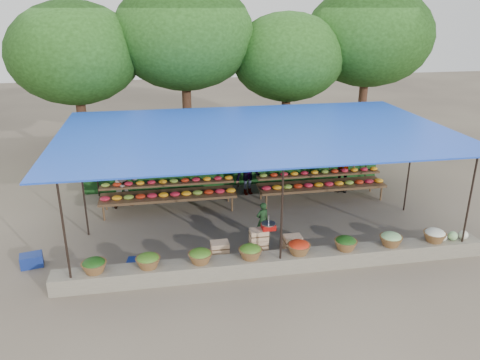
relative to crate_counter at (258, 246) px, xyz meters
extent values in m
plane|color=brown|center=(0.37, 2.05, -0.31)|extent=(60.00, 60.00, 0.00)
cube|color=#676052|center=(0.37, -0.70, -0.11)|extent=(10.60, 0.55, 0.40)
cylinder|color=black|center=(-4.43, -0.85, 1.09)|extent=(0.05, 0.05, 2.80)
cylinder|color=black|center=(0.37, -0.85, 1.09)|extent=(0.05, 0.05, 2.80)
cylinder|color=black|center=(5.17, -0.85, 1.09)|extent=(0.05, 0.05, 2.80)
cylinder|color=black|center=(-4.43, 2.05, 1.09)|extent=(0.05, 0.05, 2.80)
cylinder|color=black|center=(5.17, 2.05, 1.09)|extent=(0.05, 0.05, 2.80)
cylinder|color=black|center=(-4.43, 4.95, 1.09)|extent=(0.05, 0.05, 2.80)
cylinder|color=black|center=(0.37, 4.95, 1.09)|extent=(0.05, 0.05, 2.80)
cylinder|color=black|center=(5.17, 4.95, 1.09)|extent=(0.05, 0.05, 2.80)
cube|color=blue|center=(0.37, 2.05, 2.49)|extent=(10.80, 6.60, 0.04)
cube|color=blue|center=(0.37, 0.05, 2.31)|extent=(10.80, 2.19, 0.26)
cube|color=blue|center=(0.37, 4.05, 2.31)|extent=(10.80, 2.19, 0.26)
cylinder|color=#A4A4AA|center=(0.37, 3.45, 1.71)|extent=(9.60, 0.01, 0.01)
ellipsoid|color=yellow|center=(-4.13, 3.45, 1.43)|extent=(0.23, 0.17, 0.30)
ellipsoid|color=yellow|center=(-3.57, 3.45, 1.43)|extent=(0.23, 0.17, 0.30)
ellipsoid|color=yellow|center=(-3.00, 3.45, 1.43)|extent=(0.23, 0.17, 0.30)
ellipsoid|color=yellow|center=(-2.44, 3.45, 1.43)|extent=(0.23, 0.17, 0.30)
ellipsoid|color=yellow|center=(-1.88, 3.45, 1.43)|extent=(0.23, 0.17, 0.30)
ellipsoid|color=yellow|center=(-1.32, 3.45, 1.43)|extent=(0.23, 0.17, 0.30)
ellipsoid|color=yellow|center=(-0.75, 3.45, 1.43)|extent=(0.23, 0.17, 0.30)
ellipsoid|color=yellow|center=(-0.19, 3.45, 1.43)|extent=(0.23, 0.17, 0.30)
ellipsoid|color=yellow|center=(0.37, 3.45, 1.43)|extent=(0.23, 0.17, 0.30)
ellipsoid|color=yellow|center=(0.93, 3.45, 1.43)|extent=(0.23, 0.17, 0.30)
ellipsoid|color=yellow|center=(1.50, 3.45, 1.43)|extent=(0.23, 0.17, 0.30)
ellipsoid|color=yellow|center=(2.06, 3.45, 1.43)|extent=(0.23, 0.17, 0.30)
ellipsoid|color=yellow|center=(2.62, 3.45, 1.43)|extent=(0.23, 0.17, 0.30)
ellipsoid|color=yellow|center=(3.18, 3.45, 1.43)|extent=(0.23, 0.17, 0.30)
ellipsoid|color=yellow|center=(3.75, 3.45, 1.43)|extent=(0.23, 0.17, 0.30)
ellipsoid|color=yellow|center=(4.31, 3.45, 1.43)|extent=(0.23, 0.17, 0.30)
ellipsoid|color=yellow|center=(4.87, 3.45, 1.43)|extent=(0.23, 0.17, 0.30)
ellipsoid|color=#1B4913|center=(-3.93, -0.70, 0.31)|extent=(0.52, 0.52, 0.23)
ellipsoid|color=#44761F|center=(-2.73, -0.70, 0.31)|extent=(0.52, 0.52, 0.23)
ellipsoid|color=#44761F|center=(-1.53, -0.70, 0.31)|extent=(0.52, 0.52, 0.23)
ellipsoid|color=#44761F|center=(-0.33, -0.70, 0.31)|extent=(0.52, 0.52, 0.23)
ellipsoid|color=red|center=(0.87, -0.70, 0.31)|extent=(0.52, 0.52, 0.23)
ellipsoid|color=#1B4913|center=(2.07, -0.70, 0.31)|extent=(0.52, 0.52, 0.23)
ellipsoid|color=#91CC7F|center=(3.27, -0.70, 0.31)|extent=(0.52, 0.52, 0.23)
ellipsoid|color=#E9EACF|center=(4.47, -0.70, 0.31)|extent=(0.52, 0.52, 0.23)
cube|color=#1B4B1B|center=(0.37, 5.20, 0.94)|extent=(10.60, 0.06, 2.50)
cylinder|color=#3D2016|center=(-5.13, 7.85, 1.67)|extent=(0.36, 0.36, 3.97)
ellipsoid|color=#17330E|center=(-5.13, 7.85, 4.15)|extent=(4.77, 4.77, 3.69)
cylinder|color=#3D2016|center=(-1.13, 8.25, 1.93)|extent=(0.36, 0.36, 4.48)
ellipsoid|color=#17330E|center=(-1.13, 8.25, 4.73)|extent=(5.39, 5.39, 4.17)
cylinder|color=#3D2016|center=(2.87, 7.95, 1.55)|extent=(0.36, 0.36, 3.71)
ellipsoid|color=#17330E|center=(2.87, 7.95, 3.87)|extent=(4.47, 4.47, 3.45)
cylinder|color=#3D2016|center=(6.37, 8.35, 1.87)|extent=(0.36, 0.36, 4.35)
ellipsoid|color=#17330E|center=(6.37, 8.35, 4.59)|extent=(5.24, 5.24, 4.05)
cube|color=#452C1B|center=(-2.13, 3.35, 0.19)|extent=(4.20, 0.95, 0.08)
cube|color=#452C1B|center=(-2.13, 3.65, 0.47)|extent=(4.20, 0.35, 0.06)
cylinder|color=#452C1B|center=(-4.08, 2.95, -0.06)|extent=(0.06, 0.06, 0.50)
cylinder|color=#452C1B|center=(-0.18, 2.95, -0.06)|extent=(0.06, 0.06, 0.50)
cylinder|color=#452C1B|center=(-4.08, 3.75, -0.06)|extent=(0.06, 0.06, 0.50)
cylinder|color=#452C1B|center=(-0.18, 3.75, -0.06)|extent=(0.06, 0.06, 0.50)
ellipsoid|color=red|center=(-4.03, 3.20, 0.29)|extent=(0.31, 0.26, 0.13)
ellipsoid|color=olive|center=(-4.03, 3.65, 0.56)|extent=(0.26, 0.22, 0.12)
ellipsoid|color=#FA9F16|center=(-3.68, 3.20, 0.29)|extent=(0.31, 0.26, 0.13)
ellipsoid|color=red|center=(-3.68, 3.65, 0.56)|extent=(0.26, 0.22, 0.12)
ellipsoid|color=olive|center=(-3.33, 3.20, 0.29)|extent=(0.31, 0.26, 0.13)
ellipsoid|color=red|center=(-3.33, 3.65, 0.56)|extent=(0.26, 0.22, 0.12)
ellipsoid|color=red|center=(-2.98, 3.20, 0.29)|extent=(0.31, 0.26, 0.13)
ellipsoid|color=#FA9F16|center=(-2.98, 3.65, 0.56)|extent=(0.26, 0.22, 0.12)
ellipsoid|color=red|center=(-2.63, 3.20, 0.29)|extent=(0.31, 0.26, 0.13)
ellipsoid|color=red|center=(-2.63, 3.65, 0.56)|extent=(0.26, 0.22, 0.12)
ellipsoid|color=#FA9F16|center=(-2.28, 3.20, 0.29)|extent=(0.31, 0.26, 0.13)
ellipsoid|color=#FA9F16|center=(-2.28, 3.65, 0.56)|extent=(0.26, 0.22, 0.12)
ellipsoid|color=red|center=(-1.93, 3.20, 0.29)|extent=(0.31, 0.26, 0.13)
ellipsoid|color=olive|center=(-1.93, 3.65, 0.56)|extent=(0.26, 0.22, 0.12)
ellipsoid|color=#FA9F16|center=(-1.58, 3.20, 0.29)|extent=(0.31, 0.26, 0.13)
ellipsoid|color=red|center=(-1.58, 3.65, 0.56)|extent=(0.26, 0.22, 0.12)
ellipsoid|color=olive|center=(-1.23, 3.20, 0.29)|extent=(0.31, 0.26, 0.13)
ellipsoid|color=red|center=(-1.23, 3.65, 0.56)|extent=(0.26, 0.22, 0.12)
ellipsoid|color=red|center=(-0.88, 3.20, 0.29)|extent=(0.31, 0.26, 0.13)
ellipsoid|color=#FA9F16|center=(-0.88, 3.65, 0.56)|extent=(0.26, 0.22, 0.12)
ellipsoid|color=red|center=(-0.53, 3.20, 0.29)|extent=(0.31, 0.26, 0.13)
ellipsoid|color=red|center=(-0.53, 3.65, 0.56)|extent=(0.26, 0.22, 0.12)
ellipsoid|color=#FA9F16|center=(-0.18, 3.20, 0.29)|extent=(0.31, 0.26, 0.13)
ellipsoid|color=#FA9F16|center=(-0.18, 3.65, 0.56)|extent=(0.26, 0.22, 0.12)
cube|color=#452C1B|center=(2.87, 3.35, 0.19)|extent=(4.20, 0.95, 0.08)
cube|color=#452C1B|center=(2.87, 3.65, 0.47)|extent=(4.20, 0.35, 0.06)
cylinder|color=#452C1B|center=(0.92, 2.95, -0.06)|extent=(0.06, 0.06, 0.50)
cylinder|color=#452C1B|center=(4.82, 2.95, -0.06)|extent=(0.06, 0.06, 0.50)
cylinder|color=#452C1B|center=(0.92, 3.75, -0.06)|extent=(0.06, 0.06, 0.50)
cylinder|color=#452C1B|center=(4.82, 3.75, -0.06)|extent=(0.06, 0.06, 0.50)
ellipsoid|color=red|center=(0.97, 3.20, 0.29)|extent=(0.31, 0.26, 0.13)
ellipsoid|color=olive|center=(0.97, 3.65, 0.56)|extent=(0.26, 0.22, 0.12)
ellipsoid|color=#FA9F16|center=(1.32, 3.20, 0.29)|extent=(0.31, 0.26, 0.13)
ellipsoid|color=red|center=(1.32, 3.65, 0.56)|extent=(0.26, 0.22, 0.12)
ellipsoid|color=olive|center=(1.67, 3.20, 0.29)|extent=(0.31, 0.26, 0.13)
ellipsoid|color=red|center=(1.67, 3.65, 0.56)|extent=(0.26, 0.22, 0.12)
ellipsoid|color=red|center=(2.02, 3.20, 0.29)|extent=(0.31, 0.26, 0.13)
ellipsoid|color=#FA9F16|center=(2.02, 3.65, 0.56)|extent=(0.26, 0.22, 0.12)
ellipsoid|color=red|center=(2.37, 3.20, 0.29)|extent=(0.31, 0.26, 0.13)
ellipsoid|color=red|center=(2.37, 3.65, 0.56)|extent=(0.26, 0.22, 0.12)
ellipsoid|color=#FA9F16|center=(2.72, 3.20, 0.29)|extent=(0.31, 0.26, 0.13)
ellipsoid|color=#FA9F16|center=(2.72, 3.65, 0.56)|extent=(0.26, 0.22, 0.12)
ellipsoid|color=red|center=(3.07, 3.20, 0.29)|extent=(0.31, 0.26, 0.13)
ellipsoid|color=olive|center=(3.07, 3.65, 0.56)|extent=(0.26, 0.22, 0.12)
ellipsoid|color=#FA9F16|center=(3.42, 3.20, 0.29)|extent=(0.31, 0.26, 0.13)
ellipsoid|color=red|center=(3.42, 3.65, 0.56)|extent=(0.26, 0.22, 0.12)
ellipsoid|color=olive|center=(3.77, 3.20, 0.29)|extent=(0.31, 0.26, 0.13)
ellipsoid|color=red|center=(3.77, 3.65, 0.56)|extent=(0.26, 0.22, 0.12)
ellipsoid|color=red|center=(4.12, 3.20, 0.29)|extent=(0.31, 0.26, 0.13)
ellipsoid|color=#FA9F16|center=(4.12, 3.65, 0.56)|extent=(0.26, 0.22, 0.12)
ellipsoid|color=red|center=(4.47, 3.20, 0.29)|extent=(0.31, 0.26, 0.13)
ellipsoid|color=red|center=(4.47, 3.65, 0.56)|extent=(0.26, 0.22, 0.12)
ellipsoid|color=#FA9F16|center=(4.82, 3.20, 0.29)|extent=(0.31, 0.26, 0.13)
ellipsoid|color=#FA9F16|center=(4.82, 3.65, 0.56)|extent=(0.26, 0.22, 0.12)
cube|color=tan|center=(-0.97, 0.00, -0.19)|extent=(0.45, 0.34, 0.25)
cube|color=tan|center=(-0.97, 0.00, 0.07)|extent=(0.45, 0.34, 0.25)
cube|color=tan|center=(0.03, 0.00, -0.19)|extent=(0.45, 0.34, 0.25)
cube|color=tan|center=(0.03, 0.00, 0.07)|extent=(0.45, 0.34, 0.25)
cube|color=tan|center=(0.03, 0.00, 0.33)|extent=(0.45, 0.34, 0.25)
cube|color=tan|center=(0.93, 0.00, -0.19)|extent=(0.45, 0.34, 0.25)
cube|color=tan|center=(0.93, 0.00, 0.07)|extent=(0.45, 0.34, 0.25)
cube|color=#B4110E|center=(0.28, 0.00, 0.53)|extent=(0.33, 0.29, 0.13)
cylinder|color=#A4A4AA|center=(0.28, 0.00, 0.61)|extent=(0.36, 0.36, 0.03)
cylinder|color=#A4A4AA|center=(0.28, 0.00, 0.72)|extent=(0.03, 0.03, 0.25)
imported|color=#183418|center=(0.35, 1.00, 0.22)|extent=(0.45, 0.37, 1.06)
imported|color=slate|center=(-3.47, 3.86, 0.53)|extent=(0.98, 0.87, 1.68)
imported|color=slate|center=(0.59, 4.25, 0.44)|extent=(1.10, 0.83, 1.51)
imported|color=slate|center=(3.83, 3.96, 0.48)|extent=(1.00, 0.68, 1.57)
cube|color=navy|center=(-3.01, -0.11, -0.17)|extent=(0.53, 0.41, 0.29)
cube|color=navy|center=(-5.60, 0.54, -0.15)|extent=(0.59, 0.48, 0.32)
camera|label=1|loc=(-2.31, -10.34, 5.75)|focal=35.00mm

